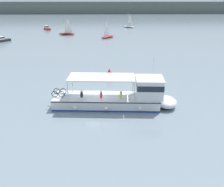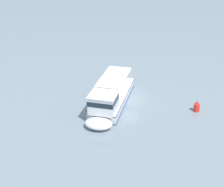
% 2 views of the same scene
% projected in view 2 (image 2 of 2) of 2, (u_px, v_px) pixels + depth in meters
% --- Properties ---
extents(ground_plane, '(400.00, 400.00, 0.00)m').
position_uv_depth(ground_plane, '(129.00, 100.00, 36.38)').
color(ground_plane, gray).
extents(ferry_main, '(12.98, 4.14, 5.32)m').
position_uv_depth(ferry_main, '(110.00, 100.00, 34.02)').
color(ferry_main, silver).
rests_on(ferry_main, ground).
extents(channel_buoy, '(0.70, 0.70, 1.40)m').
position_uv_depth(channel_buoy, '(197.00, 107.00, 33.49)').
color(channel_buoy, red).
rests_on(channel_buoy, ground).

